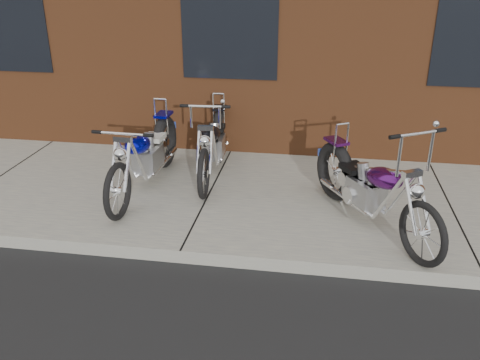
# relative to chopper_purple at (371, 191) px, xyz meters

# --- Properties ---
(ground) EXTENTS (120.00, 120.00, 0.00)m
(ground) POSITION_rel_chopper_purple_xyz_m (-1.96, -0.90, -0.57)
(ground) COLOR black
(ground) RESTS_ON ground
(sidewalk) EXTENTS (22.00, 3.00, 0.15)m
(sidewalk) POSITION_rel_chopper_purple_xyz_m (-1.96, 0.60, -0.49)
(sidewalk) COLOR gray
(sidewalk) RESTS_ON ground
(chopper_purple) EXTENTS (1.28, 2.04, 1.30)m
(chopper_purple) POSITION_rel_chopper_purple_xyz_m (0.00, 0.00, 0.00)
(chopper_purple) COLOR black
(chopper_purple) RESTS_ON sidewalk
(chopper_blue) EXTENTS (0.58, 2.36, 1.03)m
(chopper_blue) POSITION_rel_chopper_purple_xyz_m (-2.80, 0.59, 0.01)
(chopper_blue) COLOR black
(chopper_blue) RESTS_ON sidewalk
(chopper_third) EXTENTS (0.55, 2.24, 1.14)m
(chopper_third) POSITION_rel_chopper_purple_xyz_m (-2.05, 1.25, -0.01)
(chopper_third) COLOR black
(chopper_third) RESTS_ON sidewalk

